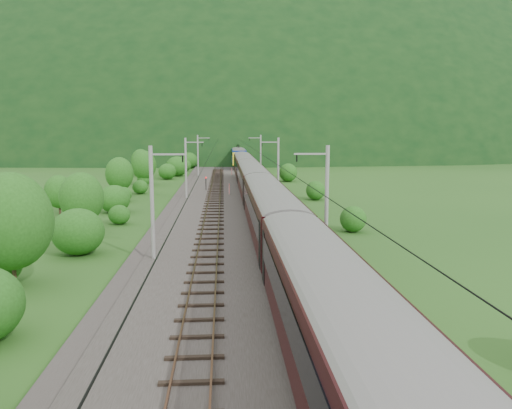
{
  "coord_description": "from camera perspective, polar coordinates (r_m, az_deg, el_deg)",
  "views": [
    {
      "loc": [
        -1.16,
        -34.97,
        9.44
      ],
      "look_at": [
        1.76,
        10.02,
        2.6
      ],
      "focal_mm": 35.0,
      "sensor_mm": 36.0,
      "label": 1
    }
  ],
  "objects": [
    {
      "name": "overhead_wires",
      "position": [
        45.05,
        -2.25,
        5.64
      ],
      "size": [
        4.83,
        198.0,
        0.03
      ],
      "color": "black",
      "rests_on": "ground"
    },
    {
      "name": "vegetation_right",
      "position": [
        38.49,
        15.61,
        -3.69
      ],
      "size": [
        5.91,
        100.08,
        3.17
      ],
      "color": "#215416",
      "rests_on": "ground"
    },
    {
      "name": "train",
      "position": [
        38.42,
        1.64,
        0.08
      ],
      "size": [
        3.17,
        174.61,
        5.53
      ],
      "color": "black",
      "rests_on": "ground"
    },
    {
      "name": "railbed",
      "position": [
        45.94,
        -2.2,
        -3.05
      ],
      "size": [
        14.0,
        220.0,
        0.3
      ],
      "primitive_type": "cube",
      "color": "#38332D",
      "rests_on": "ground"
    },
    {
      "name": "mountain_main",
      "position": [
        295.13,
        -3.51,
        6.77
      ],
      "size": [
        504.0,
        360.0,
        244.0
      ],
      "primitive_type": "ellipsoid",
      "color": "black",
      "rests_on": "ground"
    },
    {
      "name": "catenary_right",
      "position": [
        67.55,
        2.49,
        4.42
      ],
      "size": [
        2.54,
        192.28,
        8.0
      ],
      "color": "gray",
      "rests_on": "railbed"
    },
    {
      "name": "signal",
      "position": [
        75.5,
        -5.75,
        2.53
      ],
      "size": [
        0.22,
        0.22,
        2.01
      ],
      "color": "black",
      "rests_on": "railbed"
    },
    {
      "name": "hazard_post_far",
      "position": [
        100.69,
        -2.79,
        3.8
      ],
      "size": [
        0.15,
        0.15,
        1.37
      ],
      "primitive_type": "cylinder",
      "color": "red",
      "rests_on": "railbed"
    },
    {
      "name": "track_left",
      "position": [
        45.89,
        -5.2,
        -2.81
      ],
      "size": [
        2.4,
        220.0,
        0.27
      ],
      "color": "brown",
      "rests_on": "railbed"
    },
    {
      "name": "vegetation_left",
      "position": [
        54.6,
        -16.34,
        1.26
      ],
      "size": [
        13.57,
        148.53,
        7.0
      ],
      "color": "#215416",
      "rests_on": "ground"
    },
    {
      "name": "catenary_left",
      "position": [
        67.34,
        -7.96,
        4.34
      ],
      "size": [
        2.54,
        192.28,
        8.0
      ],
      "color": "gray",
      "rests_on": "railbed"
    },
    {
      "name": "mountain_ridge",
      "position": [
        355.55,
        -23.4,
        6.4
      ],
      "size": [
        336.0,
        280.0,
        132.0
      ],
      "primitive_type": "ellipsoid",
      "color": "black",
      "rests_on": "ground"
    },
    {
      "name": "ground",
      "position": [
        36.24,
        -1.77,
        -6.47
      ],
      "size": [
        600.0,
        600.0,
        0.0
      ],
      "primitive_type": "plane",
      "color": "#234E18",
      "rests_on": "ground"
    },
    {
      "name": "hazard_post_near",
      "position": [
        70.52,
        -3.07,
        1.78
      ],
      "size": [
        0.16,
        0.16,
        1.51
      ],
      "primitive_type": "cylinder",
      "color": "red",
      "rests_on": "railbed"
    },
    {
      "name": "track_right",
      "position": [
        46.01,
        0.79,
        -2.74
      ],
      "size": [
        2.4,
        220.0,
        0.27
      ],
      "color": "brown",
      "rests_on": "railbed"
    }
  ]
}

